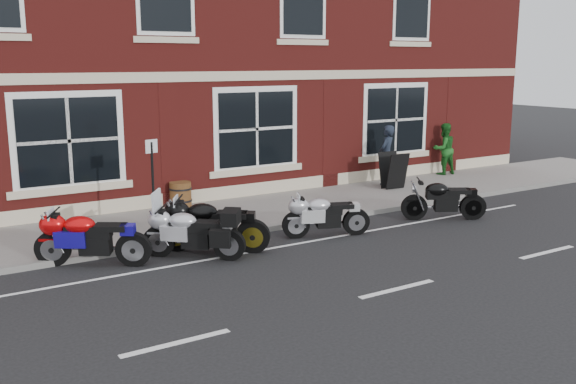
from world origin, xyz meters
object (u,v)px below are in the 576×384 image
(pedestrian_right, at_px, (444,149))
(moto_sport_silver, at_px, (324,214))
(moto_sport_red, at_px, (91,237))
(moto_naked_black, at_px, (442,198))
(moto_touring_silver, at_px, (191,231))
(parking_sign, at_px, (153,180))
(a_board_sign, at_px, (393,170))
(pedestrian_left, at_px, (387,155))
(barrel_planter, at_px, (181,194))
(moto_sport_black, at_px, (212,223))

(pedestrian_right, bearing_deg, moto_sport_silver, 34.02)
(moto_sport_red, xyz_separation_m, moto_sport_silver, (4.90, -0.65, -0.06))
(moto_naked_black, bearing_deg, moto_sport_silver, 116.03)
(moto_touring_silver, height_order, parking_sign, parking_sign)
(moto_sport_silver, bearing_deg, moto_naked_black, -74.30)
(moto_sport_red, xyz_separation_m, moto_naked_black, (8.20, -0.92, -0.04))
(moto_sport_silver, xyz_separation_m, a_board_sign, (4.48, 2.85, 0.15))
(pedestrian_left, xyz_separation_m, barrel_planter, (-6.47, 0.46, -0.57))
(moto_naked_black, height_order, pedestrian_right, pedestrian_right)
(a_board_sign, distance_m, barrel_planter, 6.30)
(moto_naked_black, bearing_deg, moto_touring_silver, 117.47)
(moto_touring_silver, height_order, moto_sport_red, moto_touring_silver)
(moto_naked_black, xyz_separation_m, pedestrian_left, (1.44, 3.74, 0.48))
(moto_naked_black, relative_size, parking_sign, 0.90)
(pedestrian_left, bearing_deg, parking_sign, -16.95)
(moto_sport_black, relative_size, moto_naked_black, 1.04)
(moto_sport_black, distance_m, pedestrian_right, 10.66)
(barrel_planter, bearing_deg, moto_touring_silver, -109.88)
(moto_sport_red, height_order, barrel_planter, moto_sport_red)
(a_board_sign, relative_size, parking_sign, 0.52)
(pedestrian_right, xyz_separation_m, parking_sign, (-10.69, -1.99, 0.34))
(pedestrian_left, xyz_separation_m, pedestrian_right, (2.74, 0.34, -0.05))
(moto_sport_red, xyz_separation_m, moto_sport_black, (2.33, -0.37, 0.02))
(moto_sport_black, xyz_separation_m, pedestrian_left, (7.31, 3.19, 0.43))
(moto_sport_black, relative_size, pedestrian_left, 1.07)
(parking_sign, bearing_deg, a_board_sign, -5.44)
(barrel_planter, xyz_separation_m, parking_sign, (-1.48, -2.10, 0.86))
(moto_touring_silver, distance_m, barrel_planter, 4.07)
(moto_touring_silver, bearing_deg, pedestrian_left, -25.05)
(moto_sport_black, bearing_deg, moto_naked_black, -58.68)
(moto_sport_silver, relative_size, pedestrian_right, 1.12)
(moto_sport_silver, height_order, moto_naked_black, moto_naked_black)
(moto_sport_red, distance_m, a_board_sign, 9.63)
(a_board_sign, bearing_deg, moto_sport_red, -161.28)
(parking_sign, bearing_deg, moto_naked_black, -30.87)
(pedestrian_right, height_order, parking_sign, parking_sign)
(moto_naked_black, height_order, parking_sign, parking_sign)
(moto_touring_silver, distance_m, moto_naked_black, 6.42)
(pedestrian_right, bearing_deg, moto_sport_red, 21.38)
(parking_sign, bearing_deg, pedestrian_left, -1.36)
(moto_sport_red, xyz_separation_m, parking_sign, (1.69, 1.17, 0.73))
(moto_touring_silver, distance_m, a_board_sign, 8.07)
(pedestrian_right, height_order, a_board_sign, pedestrian_right)
(a_board_sign, bearing_deg, moto_touring_silver, -154.56)
(moto_sport_silver, relative_size, a_board_sign, 1.76)
(moto_sport_red, xyz_separation_m, pedestrian_right, (12.38, 3.16, 0.39))
(moto_touring_silver, relative_size, moto_sport_black, 0.85)
(moto_sport_red, distance_m, moto_naked_black, 8.25)
(pedestrian_right, relative_size, a_board_sign, 1.57)
(a_board_sign, bearing_deg, barrel_planter, 175.70)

